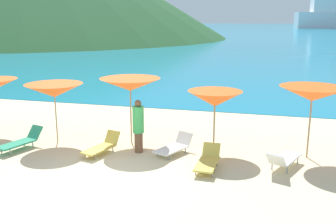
# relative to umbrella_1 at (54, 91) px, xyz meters

# --- Properties ---
(ground_plane) EXTENTS (50.00, 100.00, 0.30)m
(ground_plane) POSITION_rel_umbrella_1_xyz_m (2.81, 7.36, -2.03)
(ground_plane) COLOR beige
(ocean_water) EXTENTS (650.00, 440.00, 0.02)m
(ocean_water) POSITION_rel_umbrella_1_xyz_m (2.81, 226.02, -1.87)
(ocean_water) COLOR teal
(ocean_water) RESTS_ON ground_plane
(umbrella_1) EXTENTS (2.05, 2.05, 2.12)m
(umbrella_1) POSITION_rel_umbrella_1_xyz_m (0.00, 0.00, 0.00)
(umbrella_1) COLOR #9E7F59
(umbrella_1) RESTS_ON ground_plane
(umbrella_2) EXTENTS (2.25, 2.25, 2.32)m
(umbrella_2) POSITION_rel_umbrella_1_xyz_m (2.58, 0.69, 0.21)
(umbrella_2) COLOR #9E7F59
(umbrella_2) RESTS_ON ground_plane
(umbrella_3) EXTENTS (1.93, 1.93, 2.04)m
(umbrella_3) POSITION_rel_umbrella_1_xyz_m (5.58, 0.50, -0.10)
(umbrella_3) COLOR #9E7F59
(umbrella_3) RESTS_ON ground_plane
(umbrella_4) EXTENTS (2.10, 2.10, 2.30)m
(umbrella_4) POSITION_rel_umbrella_1_xyz_m (8.57, 0.62, 0.19)
(umbrella_4) COLOR #9E7F59
(umbrella_4) RESTS_ON ground_plane
(lounge_chair_0) EXTENTS (0.89, 1.55, 0.62)m
(lounge_chair_0) POSITION_rel_umbrella_1_xyz_m (2.08, -0.71, -1.63)
(lounge_chair_0) COLOR #D8BF4C
(lounge_chair_0) RESTS_ON ground_plane
(lounge_chair_2) EXTENTS (1.13, 1.54, 0.59)m
(lounge_chair_2) POSITION_rel_umbrella_1_xyz_m (4.38, -0.11, -1.64)
(lounge_chair_2) COLOR white
(lounge_chair_2) RESTS_ON ground_plane
(lounge_chair_3) EXTENTS (0.95, 1.70, 0.66)m
(lounge_chair_3) POSITION_rel_umbrella_1_xyz_m (-0.76, -1.02, -1.59)
(lounge_chair_3) COLOR #268C66
(lounge_chair_3) RESTS_ON ground_plane
(lounge_chair_4) EXTENTS (0.58, 1.54, 0.59)m
(lounge_chair_4) POSITION_rel_umbrella_1_xyz_m (5.65, -1.13, -1.63)
(lounge_chair_4) COLOR #D8BF4C
(lounge_chair_4) RESTS_ON ground_plane
(lounge_chair_5) EXTENTS (1.10, 1.72, 0.67)m
(lounge_chair_5) POSITION_rel_umbrella_1_xyz_m (7.80, -0.60, -1.57)
(lounge_chair_5) COLOR white
(lounge_chair_5) RESTS_ON ground_plane
(beachgoer_1) EXTENTS (0.37, 0.37, 1.77)m
(beachgoer_1) POSITION_rel_umbrella_1_xyz_m (3.20, -0.30, -0.95)
(beachgoer_1) COLOR brown
(beachgoer_1) RESTS_ON ground_plane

